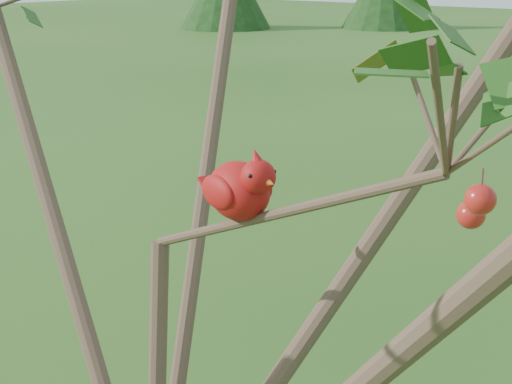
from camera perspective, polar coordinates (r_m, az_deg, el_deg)
crabapple_tree at (r=1.33m, az=-8.82°, el=1.17°), size 2.35×2.05×2.95m
cardinal at (r=1.31m, az=-1.10°, el=0.24°), size 0.21×0.13×0.15m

